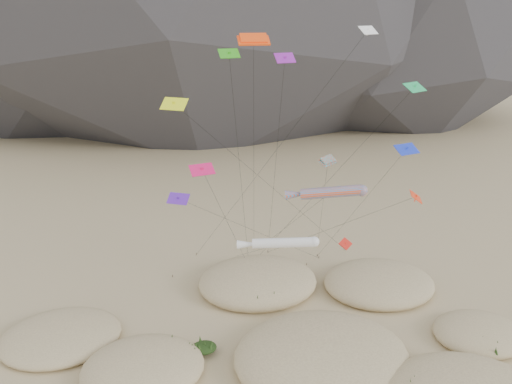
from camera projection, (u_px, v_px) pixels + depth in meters
dunes at (289, 353)px, 45.51m from camera, size 50.30×38.03×3.63m
dune_grass at (280, 352)px, 45.53m from camera, size 42.23×30.33×1.44m
kite_stakes at (273, 259)px, 63.92m from camera, size 22.97×5.44×0.30m
rainbow_tube_kite at (328, 192)px, 51.06m from camera, size 8.51×14.88×13.54m
white_tube_kite at (280, 243)px, 44.87m from camera, size 7.28×19.35×11.20m
orange_parafoil at (254, 43)px, 42.64m from camera, size 4.26×16.02×28.35m
multi_parafoil at (328, 162)px, 50.77m from camera, size 4.86×13.93×16.25m
delta_kites at (306, 133)px, 47.20m from camera, size 27.28×20.90×28.64m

